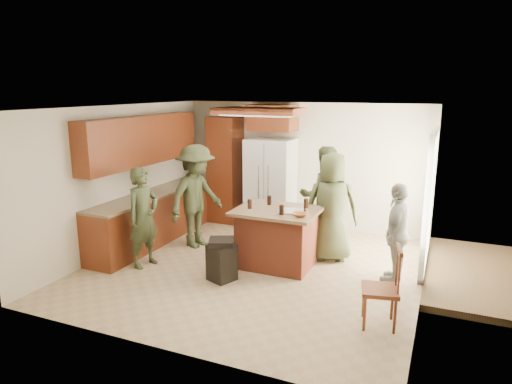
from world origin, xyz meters
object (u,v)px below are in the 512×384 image
at_px(person_behind_left, 324,196).
at_px(trash_bin, 222,259).
at_px(person_counter, 196,196).
at_px(refrigerator, 271,184).
at_px(spindle_chair, 382,290).
at_px(person_front_left, 143,217).
at_px(kitchen_island, 277,237).
at_px(person_side_right, 397,233).
at_px(person_behind_right, 332,207).

distance_m(person_behind_left, trash_bin, 2.40).
bearing_deg(person_behind_left, trash_bin, 36.88).
height_order(person_counter, refrigerator, person_counter).
distance_m(refrigerator, trash_bin, 2.81).
distance_m(trash_bin, spindle_chair, 2.39).
relative_size(person_counter, trash_bin, 2.90).
height_order(person_front_left, person_counter, person_counter).
relative_size(person_front_left, kitchen_island, 1.25).
distance_m(person_counter, spindle_chair, 3.83).
bearing_deg(person_side_right, refrigerator, -115.92).
bearing_deg(person_behind_right, refrigerator, -54.39).
height_order(person_behind_right, trash_bin, person_behind_right).
relative_size(kitchen_island, trash_bin, 2.03).
distance_m(person_behind_left, person_behind_right, 0.75).
bearing_deg(person_behind_left, person_front_left, 12.88).
relative_size(person_front_left, person_counter, 0.87).
height_order(person_counter, spindle_chair, person_counter).
bearing_deg(kitchen_island, spindle_chair, -35.45).
distance_m(person_behind_right, person_counter, 2.38).
bearing_deg(person_counter, refrigerator, -12.76).
distance_m(person_front_left, refrigerator, 2.91).
xyz_separation_m(person_behind_right, person_side_right, (1.09, -0.50, -0.16)).
xyz_separation_m(person_behind_left, refrigerator, (-1.25, 0.60, 0.00)).
distance_m(person_side_right, trash_bin, 2.57).
distance_m(person_front_left, person_side_right, 3.85).
distance_m(person_side_right, refrigerator, 3.20).
bearing_deg(kitchen_island, refrigerator, 114.05).
distance_m(person_behind_right, person_side_right, 1.21).
bearing_deg(person_behind_right, person_front_left, 13.14).
bearing_deg(refrigerator, person_front_left, -112.01).
bearing_deg(spindle_chair, person_behind_left, 118.58).
bearing_deg(person_side_right, person_behind_right, -106.61).
bearing_deg(person_front_left, trash_bin, -79.92).
distance_m(person_front_left, trash_bin, 1.47).
xyz_separation_m(person_front_left, trash_bin, (1.38, -0.03, -0.48)).
relative_size(person_behind_left, refrigerator, 0.99).
relative_size(person_behind_left, spindle_chair, 1.80).
distance_m(person_behind_right, spindle_chair, 2.22).
distance_m(person_side_right, spindle_chair, 1.41).
height_order(person_front_left, person_behind_left, person_behind_left).
bearing_deg(refrigerator, person_behind_right, -39.46).
height_order(person_front_left, person_side_right, person_front_left).
distance_m(person_counter, refrigerator, 1.75).
relative_size(person_front_left, person_side_right, 1.08).
xyz_separation_m(person_side_right, person_counter, (-3.45, 0.23, 0.17)).
bearing_deg(spindle_chair, refrigerator, 129.85).
height_order(person_behind_left, kitchen_island, person_behind_left).
bearing_deg(person_front_left, person_counter, -2.92).
relative_size(person_behind_left, kitchen_island, 1.40).
bearing_deg(trash_bin, refrigerator, 96.15).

